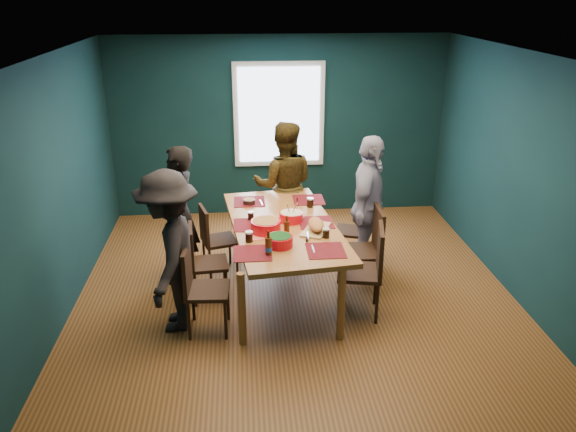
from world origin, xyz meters
The scene contains 26 objects.
room centered at (0.00, 0.27, 1.37)m, with size 5.01×5.01×2.71m.
dining_table centered at (-0.13, -0.02, 0.77)m, with size 1.38×2.36×0.85m.
chair_left_far centered at (-0.96, 0.50, 0.51)m, with size 0.49×0.49×0.87m.
chair_left_mid centered at (-1.06, -0.12, 0.52)m, with size 0.44×0.44×0.89m.
chair_left_near centered at (-1.05, -0.76, 0.55)m, with size 0.45×0.45×0.95m.
chair_right_far centered at (0.86, 0.70, 0.48)m, with size 0.47×0.47×0.82m.
chair_right_mid centered at (0.84, -0.08, 0.59)m, with size 0.47×0.47×1.02m.
chair_right_near centered at (0.73, -0.59, 0.59)m, with size 0.54×0.54×1.02m.
person_far_left centered at (-1.32, 0.39, 0.83)m, with size 0.61×0.40×1.66m, color black.
person_back centered at (-0.02, 1.26, 0.86)m, with size 0.84×0.65×1.72m, color black.
person_right centered at (0.92, 0.35, 0.87)m, with size 1.02×0.43×1.74m, color white.
person_near_left centered at (-1.32, -0.65, 0.85)m, with size 1.10×0.63×1.70m, color black.
bowl_salad centered at (-0.34, -0.22, 0.92)m, with size 0.33×0.33×0.14m.
bowl_dumpling centered at (-0.04, 0.05, 0.91)m, with size 0.27×0.27×0.25m.
bowl_herbs centered at (-0.21, -0.60, 0.91)m, with size 0.27×0.27×0.12m.
cutting_board centered at (0.21, -0.23, 0.91)m, with size 0.39×0.59×0.13m.
small_bowl centered at (-0.50, 0.64, 0.88)m, with size 0.15×0.15×0.06m.
beer_bottle_a centered at (-0.34, -0.79, 0.94)m, with size 0.07×0.07×0.26m.
beer_bottle_b centered at (-0.12, -0.34, 0.94)m, with size 0.06×0.06×0.23m.
cola_glass_a centered at (-0.52, -0.46, 0.91)m, with size 0.08×0.08×0.11m.
cola_glass_b centered at (0.29, -0.43, 0.91)m, with size 0.08×0.08×0.11m.
cola_glass_c centered at (0.23, 0.47, 0.91)m, with size 0.08×0.08×0.12m.
cola_glass_d centered at (-0.49, 0.13, 0.91)m, with size 0.07×0.07×0.10m.
napkin_a centered at (0.27, 0.02, 0.85)m, with size 0.12×0.12×0.00m, color #FF766B.
napkin_b centered at (-0.45, -0.36, 0.85)m, with size 0.16×0.16×0.00m, color #FF766B.
napkin_c centered at (0.20, -0.74, 0.85)m, with size 0.13×0.13×0.00m, color #FF766B.
Camera 1 is at (-0.57, -5.80, 3.33)m, focal length 35.00 mm.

